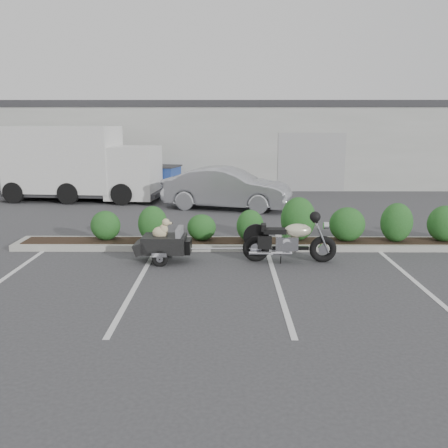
{
  "coord_description": "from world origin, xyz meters",
  "views": [
    {
      "loc": [
        0.23,
        -9.25,
        3.04
      ],
      "look_at": [
        0.16,
        1.41,
        0.75
      ],
      "focal_mm": 38.0,
      "sensor_mm": 36.0,
      "label": 1
    }
  ],
  "objects_px": {
    "pet_trailer": "(164,243)",
    "sedan": "(227,188)",
    "dumpster": "(157,180)",
    "motorcycle": "(289,241)",
    "delivery_truck": "(81,165)"
  },
  "relations": [
    {
      "from": "dumpster",
      "to": "sedan",
      "type": "bearing_deg",
      "value": -33.96
    },
    {
      "from": "delivery_truck",
      "to": "dumpster",
      "type": "bearing_deg",
      "value": 34.76
    },
    {
      "from": "motorcycle",
      "to": "dumpster",
      "type": "xyz_separation_m",
      "value": [
        -4.4,
        10.11,
        0.16
      ]
    },
    {
      "from": "pet_trailer",
      "to": "delivery_truck",
      "type": "relative_size",
      "value": 0.25
    },
    {
      "from": "motorcycle",
      "to": "delivery_truck",
      "type": "height_order",
      "value": "delivery_truck"
    },
    {
      "from": "motorcycle",
      "to": "sedan",
      "type": "bearing_deg",
      "value": 103.76
    },
    {
      "from": "dumpster",
      "to": "delivery_truck",
      "type": "distance_m",
      "value": 3.23
    },
    {
      "from": "dumpster",
      "to": "motorcycle",
      "type": "bearing_deg",
      "value": -51.36
    },
    {
      "from": "pet_trailer",
      "to": "dumpster",
      "type": "height_order",
      "value": "dumpster"
    },
    {
      "from": "pet_trailer",
      "to": "sedan",
      "type": "relative_size",
      "value": 0.37
    },
    {
      "from": "sedan",
      "to": "delivery_truck",
      "type": "height_order",
      "value": "delivery_truck"
    },
    {
      "from": "motorcycle",
      "to": "pet_trailer",
      "type": "relative_size",
      "value": 1.26
    },
    {
      "from": "sedan",
      "to": "dumpster",
      "type": "bearing_deg",
      "value": 56.1
    },
    {
      "from": "motorcycle",
      "to": "sedan",
      "type": "relative_size",
      "value": 0.46
    },
    {
      "from": "motorcycle",
      "to": "pet_trailer",
      "type": "bearing_deg",
      "value": -178.4
    }
  ]
}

